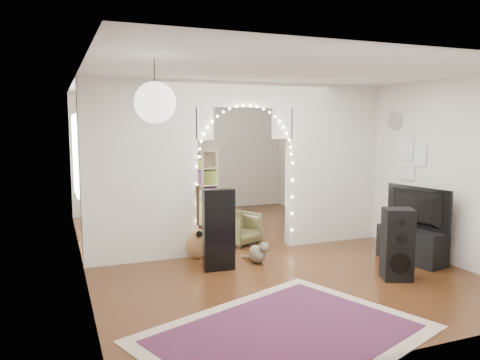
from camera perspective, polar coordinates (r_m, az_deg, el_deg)
name	(u,v)px	position (r m, az deg, el deg)	size (l,w,h in m)	color
floor	(244,249)	(7.75, 0.44, -8.44)	(7.50, 7.50, 0.00)	black
ceiling	(244,82)	(7.50, 0.46, 11.88)	(5.00, 7.50, 0.02)	white
wall_back	(183,153)	(11.05, -6.93, 3.24)	(5.00, 0.02, 2.70)	silver
wall_front	(407,205)	(4.30, 19.73, -2.90)	(5.00, 0.02, 2.70)	silver
wall_left	(80,174)	(6.96, -18.98, 0.75)	(0.02, 7.50, 2.70)	silver
wall_right	(372,163)	(8.75, 15.79, 2.06)	(0.02, 7.50, 2.70)	silver
divider_wall	(244,163)	(7.49, 0.46, 2.12)	(5.00, 0.20, 2.70)	silver
fairy_lights	(247,155)	(7.37, 0.84, 3.01)	(1.64, 0.04, 1.60)	#FFEABF
window	(75,155)	(8.74, -19.42, 2.91)	(0.04, 1.20, 1.40)	white
wall_clock	(395,120)	(8.25, 18.41, 6.91)	(0.31, 0.31, 0.03)	white
picture_frames	(411,158)	(7.96, 20.10, 2.53)	(0.02, 0.50, 0.70)	white
paper_lantern	(155,103)	(4.61, -10.32, 9.26)	(0.40, 0.40, 0.40)	white
ceiling_fan	(205,106)	(9.36, -4.23, 9.04)	(1.10, 1.10, 0.30)	#C88942
area_rug	(286,334)	(4.83, 5.68, -18.15)	(2.67, 1.99, 0.02)	maroon
guitar_case	(219,230)	(6.56, -2.59, -6.10)	(0.44, 0.15, 1.15)	black
acoustic_guitar	(198,232)	(7.14, -5.14, -6.32)	(0.41, 0.24, 0.96)	tan
tabby_cat	(258,253)	(6.99, 2.20, -8.90)	(0.34, 0.54, 0.36)	brown
floor_speaker	(397,244)	(6.53, 18.64, -7.44)	(0.46, 0.44, 0.95)	black
media_console	(412,245)	(7.49, 20.19, -7.43)	(0.40, 1.00, 0.50)	black
tv	(413,208)	(7.38, 20.37, -3.21)	(1.07, 0.14, 0.62)	black
bookcase	(184,186)	(9.92, -6.81, -0.72)	(1.44, 0.37, 1.48)	beige
dining_table	(166,188)	(10.13, -8.98, -0.93)	(1.30, 0.97, 0.76)	brown
flower_vase	(166,180)	(10.11, -9.00, 0.02)	(0.18, 0.18, 0.19)	white
dining_chair_left	(240,228)	(8.02, -0.05, -5.91)	(0.58, 0.59, 0.54)	#4A4525
dining_chair_right	(214,213)	(9.30, -3.18, -4.05)	(0.60, 0.62, 0.57)	#4A4525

